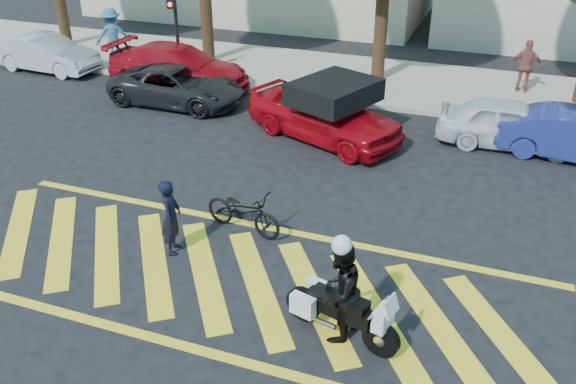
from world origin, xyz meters
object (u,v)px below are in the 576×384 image
(parked_left, at_px, (179,67))
(parked_right, at_px, (576,136))
(parked_mid_right, at_px, (510,124))
(red_convertible, at_px, (324,112))
(officer_bike, at_px, (171,217))
(police_motorcycle, at_px, (339,311))
(parked_mid_left, at_px, (177,86))
(parked_far_left, at_px, (47,53))
(bicycle, at_px, (243,211))
(officer_moto, at_px, (339,292))

(parked_left, distance_m, parked_right, 12.42)
(parked_mid_right, bearing_deg, red_convertible, 101.87)
(parked_left, bearing_deg, red_convertible, -109.70)
(officer_bike, height_order, police_motorcycle, officer_bike)
(parked_mid_left, height_order, parked_mid_right, parked_mid_right)
(parked_mid_left, bearing_deg, parked_mid_right, -88.19)
(parked_far_left, distance_m, parked_right, 17.83)
(parked_right, bearing_deg, parked_mid_left, 95.36)
(officer_bike, relative_size, police_motorcycle, 0.77)
(bicycle, bearing_deg, officer_moto, -119.93)
(parked_mid_right, height_order, parked_right, parked_mid_right)
(police_motorcycle, height_order, officer_moto, officer_moto)
(parked_right, bearing_deg, red_convertible, 104.13)
(police_motorcycle, height_order, parked_far_left, parked_far_left)
(police_motorcycle, relative_size, parked_mid_left, 0.48)
(red_convertible, distance_m, parked_far_left, 11.55)
(bicycle, xyz_separation_m, police_motorcycle, (2.76, -2.40, 0.03))
(red_convertible, height_order, parked_right, red_convertible)
(officer_moto, bearing_deg, parked_mid_left, -122.62)
(bicycle, xyz_separation_m, red_convertible, (0.16, 5.18, 0.31))
(officer_moto, xyz_separation_m, parked_mid_right, (2.25, 8.83, -0.25))
(red_convertible, bearing_deg, parked_right, -58.85)
(officer_bike, height_order, parked_left, officer_bike)
(parked_left, distance_m, parked_mid_left, 1.57)
(police_motorcycle, bearing_deg, parked_mid_right, 91.09)
(bicycle, relative_size, red_convertible, 0.39)
(parked_left, height_order, parked_mid_right, parked_left)
(parked_right, bearing_deg, parked_far_left, 90.86)
(officer_bike, xyz_separation_m, red_convertible, (1.16, 6.34, -0.01))
(parked_mid_left, height_order, parked_right, parked_right)
(parked_far_left, xyz_separation_m, parked_mid_left, (6.14, -1.40, -0.05))
(officer_moto, distance_m, parked_right, 9.43)
(parked_left, distance_m, parked_mid_right, 10.76)
(officer_bike, relative_size, parked_mid_left, 0.37)
(parked_left, bearing_deg, officer_moto, -137.19)
(parked_far_left, xyz_separation_m, parked_right, (17.78, -1.40, -0.01))
(parked_left, bearing_deg, parked_far_left, 92.59)
(police_motorcycle, xyz_separation_m, parked_mid_right, (2.24, 8.82, 0.15))
(officer_bike, distance_m, parked_left, 9.92)
(bicycle, relative_size, parked_far_left, 0.46)
(officer_moto, relative_size, parked_mid_right, 0.47)
(red_convertible, xyz_separation_m, parked_far_left, (-11.30, 2.40, -0.13))
(officer_bike, height_order, officer_moto, officer_moto)
(bicycle, relative_size, parked_left, 0.37)
(bicycle, distance_m, parked_left, 9.48)
(bicycle, relative_size, parked_right, 0.47)
(officer_moto, xyz_separation_m, parked_right, (3.89, 8.59, -0.26))
(bicycle, bearing_deg, parked_left, 48.30)
(officer_bike, height_order, parked_far_left, officer_bike)
(officer_bike, xyz_separation_m, bicycle, (1.01, 1.16, -0.32))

